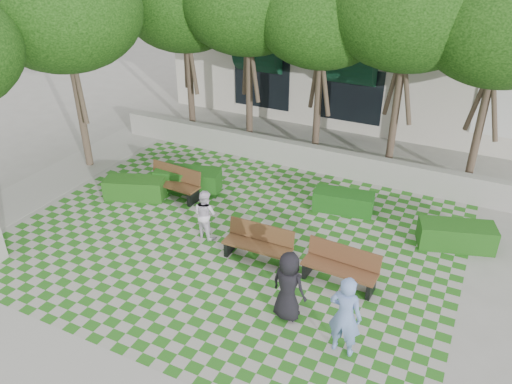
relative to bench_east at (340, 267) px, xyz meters
The scene contains 16 objects.
ground 3.33m from the bench_east, behind, with size 90.00×90.00×0.00m, color gray.
lawn 3.32m from the bench_east, behind, with size 12.00×12.00×0.00m, color #2B721E.
sidewalk_west 10.47m from the bench_east, behind, with size 2.00×12.00×0.01m, color #9E9B93.
retaining_wall 6.52m from the bench_east, 119.92° to the left, with size 15.00×0.36×0.90m, color #9E9B93.
bench_east is the anchor object (origin of this frame).
bench_mid 2.21m from the bench_east, behind, with size 1.83×0.64×0.95m.
bench_west 6.42m from the bench_east, 163.26° to the left, with size 1.92×0.76×0.99m.
hedge_east 3.71m from the bench_east, 50.94° to the left, with size 1.97×0.79×0.69m, color #194B14.
hedge_midright 3.51m from the bench_east, 106.17° to the left, with size 1.79×0.72×0.63m, color #154B14.
hedge_midleft 6.42m from the bench_east, 158.05° to the left, with size 2.10×0.84×0.73m, color #164713.
hedge_west 7.30m from the bench_east, behind, with size 1.89×0.75×0.66m, color #1B4C14.
person_blue 2.28m from the bench_east, 70.83° to the right, with size 0.69×0.45×1.88m, color #7694D7.
person_dark 1.82m from the bench_east, 112.55° to the right, with size 0.83×0.54×1.69m, color black.
person_white 4.03m from the bench_east, behind, with size 0.70×0.54×1.44m, color white.
tree_row 8.81m from the bench_east, 133.41° to the left, with size 17.70×13.40×7.41m.
building 13.88m from the bench_east, 99.73° to the left, with size 18.00×8.92×5.15m.
Camera 1 is at (5.71, -9.06, 7.86)m, focal length 35.00 mm.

